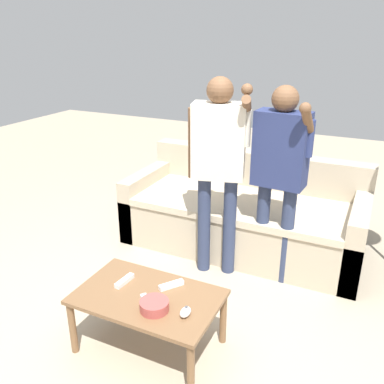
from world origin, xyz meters
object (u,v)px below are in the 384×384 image
(couch, at_px, (244,215))
(player_center, at_px, (218,156))
(game_remote_wand_near, at_px, (124,281))
(snack_bowl, at_px, (154,306))
(player_right, at_px, (280,164))
(game_remote_wand_far, at_px, (171,285))
(game_remote_nunchuk, at_px, (185,312))
(coffee_table, at_px, (148,302))
(game_remote_wand_spare, at_px, (147,302))

(couch, height_order, player_center, player_center)
(game_remote_wand_near, bearing_deg, snack_bowl, -26.21)
(player_right, relative_size, game_remote_wand_near, 9.70)
(player_right, bearing_deg, player_center, -168.03)
(player_right, bearing_deg, game_remote_wand_near, -122.89)
(game_remote_wand_far, bearing_deg, player_center, 93.38)
(couch, xyz_separation_m, game_remote_wand_far, (-0.00, -1.43, 0.12))
(game_remote_nunchuk, height_order, game_remote_wand_near, game_remote_nunchuk)
(game_remote_wand_far, bearing_deg, coffee_table, -123.96)
(game_remote_wand_spare, bearing_deg, player_center, 90.31)
(coffee_table, xyz_separation_m, snack_bowl, (0.11, -0.10, 0.08))
(coffee_table, xyz_separation_m, player_center, (0.04, 1.01, 0.66))
(snack_bowl, xyz_separation_m, game_remote_wand_near, (-0.31, 0.15, -0.01))
(couch, bearing_deg, player_right, -49.31)
(player_center, height_order, game_remote_wand_far, player_center)
(game_remote_wand_far, distance_m, game_remote_wand_spare, 0.22)
(snack_bowl, distance_m, player_center, 1.26)
(coffee_table, height_order, game_remote_nunchuk, game_remote_nunchuk)
(player_right, relative_size, player_center, 0.97)
(snack_bowl, distance_m, game_remote_wand_far, 0.24)
(couch, bearing_deg, player_center, -95.83)
(player_right, distance_m, game_remote_wand_far, 1.19)
(game_remote_nunchuk, relative_size, player_right, 0.06)
(game_remote_nunchuk, bearing_deg, player_right, 80.61)
(couch, relative_size, game_remote_nunchuk, 24.00)
(player_right, bearing_deg, game_remote_wand_far, -112.12)
(game_remote_wand_spare, bearing_deg, player_right, 69.59)
(snack_bowl, relative_size, game_remote_nunchuk, 1.93)
(game_remote_nunchuk, xyz_separation_m, player_right, (0.20, 1.18, 0.55))
(game_remote_wand_near, height_order, game_remote_wand_far, same)
(couch, relative_size, game_remote_wand_spare, 15.48)
(coffee_table, relative_size, snack_bowl, 5.14)
(game_remote_nunchuk, height_order, player_center, player_center)
(player_right, relative_size, game_remote_wand_spare, 11.27)
(game_remote_wand_near, relative_size, game_remote_wand_spare, 1.16)
(snack_bowl, relative_size, player_center, 0.11)
(couch, distance_m, game_remote_nunchuk, 1.65)
(snack_bowl, height_order, player_center, player_center)
(coffee_table, distance_m, player_right, 1.36)
(game_remote_nunchuk, relative_size, game_remote_wand_spare, 0.65)
(snack_bowl, distance_m, player_right, 1.38)
(game_remote_wand_near, height_order, game_remote_wand_spare, same)
(player_right, xyz_separation_m, game_remote_wand_spare, (-0.44, -1.19, -0.56))
(couch, relative_size, coffee_table, 2.42)
(game_remote_nunchuk, height_order, game_remote_wand_far, game_remote_nunchuk)
(couch, xyz_separation_m, snack_bowl, (0.01, -1.67, 0.14))
(player_center, distance_m, game_remote_wand_spare, 1.24)
(snack_bowl, distance_m, game_remote_wand_spare, 0.07)
(couch, height_order, snack_bowl, couch)
(couch, height_order, game_remote_wand_far, couch)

